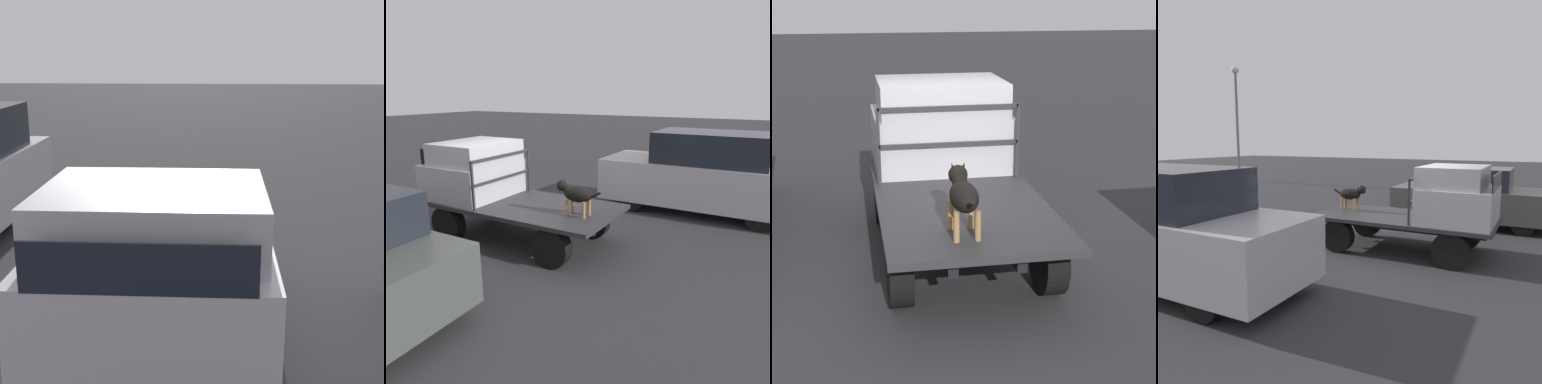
# 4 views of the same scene
# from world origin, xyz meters

# --- Properties ---
(ground_plane) EXTENTS (80.00, 80.00, 0.00)m
(ground_plane) POSITION_xyz_m (0.00, 0.00, 0.00)
(ground_plane) COLOR #2D2D30
(flatbed_truck) EXTENTS (4.03, 1.89, 0.79)m
(flatbed_truck) POSITION_xyz_m (0.00, 0.00, 0.58)
(flatbed_truck) COLOR black
(flatbed_truck) RESTS_ON ground
(truck_cab) EXTENTS (1.48, 1.77, 1.17)m
(truck_cab) POSITION_xyz_m (1.20, 0.00, 1.35)
(truck_cab) COLOR #B7B7BC
(truck_cab) RESTS_ON flatbed_truck
(truck_headboard) EXTENTS (0.04, 1.77, 0.95)m
(truck_headboard) POSITION_xyz_m (0.42, 0.00, 1.41)
(truck_headboard) COLOR #2D2D30
(truck_headboard) RESTS_ON flatbed_truck
(dog) EXTENTS (0.93, 0.28, 0.66)m
(dog) POSITION_xyz_m (-1.36, 0.15, 1.19)
(dog) COLOR #9E7547
(dog) RESTS_ON flatbed_truck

